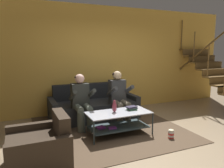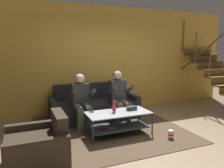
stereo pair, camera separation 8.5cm
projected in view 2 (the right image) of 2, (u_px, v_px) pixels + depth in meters
name	position (u px, v px, depth m)	size (l,w,h in m)	color
ground	(147.00, 142.00, 4.11)	(16.80, 16.80, 0.00)	#927C60
back_partition	(102.00, 59.00, 6.12)	(8.40, 0.12, 2.90)	gold
staircase_run	(222.00, 76.00, 6.23)	(1.08, 2.55, 2.65)	brown
couch	(94.00, 107.00, 5.54)	(2.15, 0.96, 0.84)	#242629
person_seated_left	(81.00, 99.00, 4.79)	(0.50, 0.58, 1.19)	#50584A
person_seated_right	(119.00, 95.00, 5.14)	(0.50, 0.58, 1.22)	brown
coffee_table	(118.00, 120.00, 4.44)	(1.29, 0.61, 0.47)	#B4B7C2
area_rug	(107.00, 127.00, 4.92)	(3.06, 3.19, 0.01)	#4E3C2B
vase	(114.00, 107.00, 4.41)	(0.09, 0.09, 0.25)	maroon
book_stack	(132.00, 108.00, 4.60)	(0.23, 0.19, 0.07)	#318E43
armchair	(38.00, 148.00, 3.26)	(0.87, 0.87, 0.78)	#35291E
popcorn_tub	(171.00, 134.00, 4.24)	(0.11, 0.11, 0.19)	red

